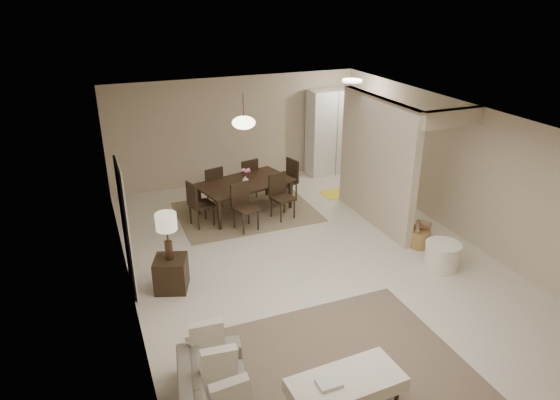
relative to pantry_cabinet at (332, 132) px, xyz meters
name	(u,v)px	position (x,y,z in m)	size (l,w,h in m)	color
floor	(318,268)	(-2.35, -4.15, -1.05)	(9.00, 9.00, 0.00)	beige
ceiling	(323,123)	(-2.35, -4.15, 1.45)	(9.00, 9.00, 0.00)	white
back_wall	(236,130)	(-2.35, 0.35, 0.20)	(6.00, 6.00, 0.00)	#C7B697
left_wall	(126,232)	(-5.35, -4.15, 0.20)	(9.00, 9.00, 0.00)	#C7B697
right_wall	(471,175)	(0.65, -4.15, 0.20)	(9.00, 9.00, 0.00)	#C7B697
partition	(376,162)	(-0.55, -2.90, 0.20)	(0.15, 2.50, 2.50)	#C7B697
doorway	(125,228)	(-5.32, -3.55, -0.03)	(0.04, 0.90, 2.04)	black
pantry_cabinet	(332,132)	(0.00, 0.00, 0.00)	(1.20, 0.55, 2.10)	white
flush_light	(352,81)	(-0.05, -0.95, 1.41)	(0.44, 0.44, 0.05)	white
living_rug	(347,387)	(-3.23, -6.73, -1.04)	(3.20, 3.20, 0.01)	brown
ottoman_bench	(346,385)	(-3.43, -7.03, -0.68)	(1.30, 0.64, 0.46)	white
side_table	(171,274)	(-4.75, -3.85, -0.78)	(0.48, 0.48, 0.53)	black
table_lamp	(166,226)	(-4.75, -3.85, 0.04)	(0.32, 0.32, 0.76)	#422C1C
round_pouf	(442,256)	(-0.44, -4.92, -0.82)	(0.59, 0.59, 0.46)	white
wicker_basket	(420,239)	(-0.31, -4.15, -0.89)	(0.37, 0.37, 0.31)	olive
dining_rug	(246,212)	(-2.77, -1.55, -1.04)	(2.80, 2.10, 0.01)	#847452
dining_table	(246,197)	(-2.77, -1.55, -0.71)	(1.91, 1.07, 0.67)	black
dining_chairs	(246,192)	(-2.77, -1.55, -0.59)	(2.50, 2.06, 0.92)	black
vase	(245,179)	(-2.77, -1.55, -0.31)	(0.13, 0.13, 0.13)	white
yellow_mat	(343,193)	(-0.38, -1.39, -1.04)	(0.94, 0.58, 0.01)	yellow
pendant_light	(244,123)	(-2.77, -1.55, 0.87)	(0.46, 0.46, 0.71)	#422C1C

